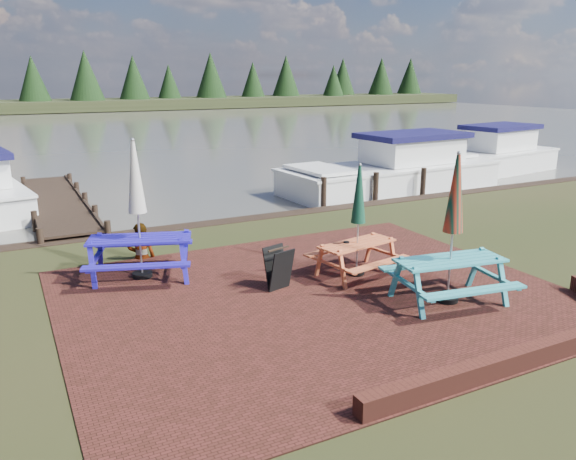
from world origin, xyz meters
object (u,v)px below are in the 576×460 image
at_px(chalkboard, 279,268).
at_px(boat_far, 488,158).
at_px(picnic_table_blue, 139,231).
at_px(jetty, 58,202).
at_px(picnic_table_teal, 451,252).
at_px(picnic_table_red, 357,238).
at_px(person, 139,223).
at_px(boat_near, 395,172).

relative_size(chalkboard, boat_far, 0.11).
bearing_deg(chalkboard, picnic_table_blue, 124.73).
bearing_deg(jetty, picnic_table_teal, -64.57).
relative_size(picnic_table_red, picnic_table_blue, 0.82).
relative_size(picnic_table_teal, person, 1.65).
relative_size(picnic_table_blue, boat_far, 0.37).
bearing_deg(picnic_table_red, chalkboard, 168.37).
distance_m(chalkboard, jetty, 10.07).
bearing_deg(boat_near, picnic_table_teal, 143.63).
distance_m(boat_far, person, 17.49).
xyz_separation_m(chalkboard, boat_near, (8.54, 7.54, 0.06)).
height_order(jetty, boat_near, boat_near).
relative_size(boat_near, boat_far, 1.14).
relative_size(boat_far, person, 4.63).
relative_size(jetty, boat_near, 1.04).
relative_size(picnic_table_teal, picnic_table_blue, 0.97).
distance_m(jetty, boat_near, 11.79).
xyz_separation_m(picnic_table_blue, jetty, (-0.87, 7.77, -0.86)).
distance_m(picnic_table_red, boat_near, 10.16).
bearing_deg(boat_far, picnic_table_blue, 103.80).
bearing_deg(picnic_table_red, person, 129.54).
height_order(boat_far, person, boat_far).
relative_size(chalkboard, person, 0.50).
relative_size(chalkboard, boat_near, 0.09).
xyz_separation_m(picnic_table_red, boat_near, (6.77, 7.57, -0.32)).
xyz_separation_m(picnic_table_red, person, (-3.69, 3.09, 0.02)).
bearing_deg(chalkboard, picnic_table_red, -16.69).
height_order(picnic_table_teal, person, picnic_table_teal).
distance_m(picnic_table_teal, chalkboard, 3.18).
bearing_deg(picnic_table_blue, jetty, 115.38).
bearing_deg(picnic_table_teal, person, 139.82).
relative_size(picnic_table_blue, boat_near, 0.32).
bearing_deg(picnic_table_red, picnic_table_teal, -81.40).
distance_m(picnic_table_teal, boat_near, 11.31).
distance_m(picnic_table_blue, chalkboard, 2.91).
height_order(jetty, person, person).
bearing_deg(boat_near, jetty, 76.24).
relative_size(picnic_table_teal, boat_far, 0.36).
xyz_separation_m(chalkboard, jetty, (-3.06, 9.59, -0.31)).
height_order(picnic_table_teal, picnic_table_red, picnic_table_teal).
bearing_deg(picnic_table_red, jetty, 106.13).
bearing_deg(boat_far, person, 100.39).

